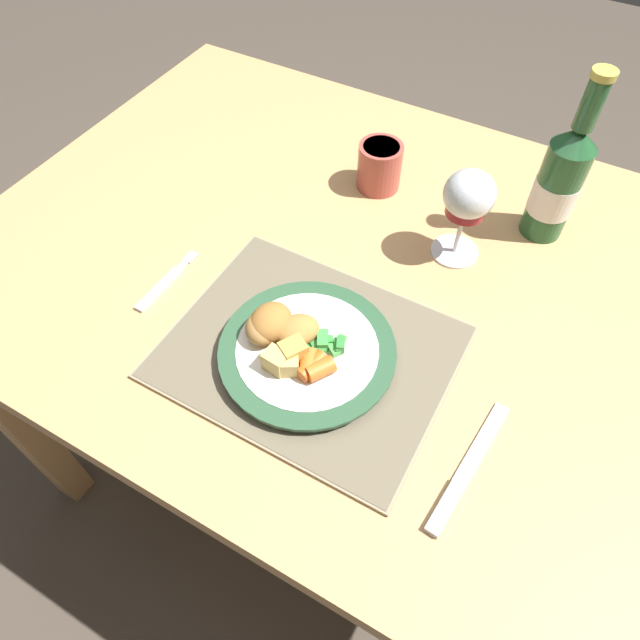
{
  "coord_description": "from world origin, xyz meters",
  "views": [
    {
      "loc": [
        0.24,
        -0.55,
        1.38
      ],
      "look_at": [
        0.02,
        -0.15,
        0.78
      ],
      "focal_mm": 32.0,
      "sensor_mm": 36.0,
      "label": 1
    }
  ],
  "objects_px": {
    "dinner_plate": "(307,352)",
    "fork": "(164,284)",
    "dining_table": "(355,304)",
    "wine_glass": "(468,199)",
    "table_knife": "(462,477)",
    "drinking_cup": "(380,165)",
    "bottle": "(559,182)"
  },
  "relations": [
    {
      "from": "fork",
      "to": "drinking_cup",
      "type": "height_order",
      "value": "drinking_cup"
    },
    {
      "from": "bottle",
      "to": "wine_glass",
      "type": "bearing_deg",
      "value": -131.75
    },
    {
      "from": "fork",
      "to": "drinking_cup",
      "type": "bearing_deg",
      "value": 63.82
    },
    {
      "from": "dinner_plate",
      "to": "table_knife",
      "type": "distance_m",
      "value": 0.25
    },
    {
      "from": "dinner_plate",
      "to": "wine_glass",
      "type": "height_order",
      "value": "wine_glass"
    },
    {
      "from": "dinner_plate",
      "to": "drinking_cup",
      "type": "bearing_deg",
      "value": 101.27
    },
    {
      "from": "dining_table",
      "to": "drinking_cup",
      "type": "bearing_deg",
      "value": 106.7
    },
    {
      "from": "table_knife",
      "to": "drinking_cup",
      "type": "distance_m",
      "value": 0.53
    },
    {
      "from": "dinner_plate",
      "to": "bottle",
      "type": "bearing_deg",
      "value": 63.17
    },
    {
      "from": "fork",
      "to": "table_knife",
      "type": "bearing_deg",
      "value": -7.57
    },
    {
      "from": "drinking_cup",
      "to": "dinner_plate",
      "type": "bearing_deg",
      "value": -78.73
    },
    {
      "from": "dining_table",
      "to": "table_knife",
      "type": "xyz_separation_m",
      "value": [
        0.26,
        -0.24,
        0.1
      ]
    },
    {
      "from": "dining_table",
      "to": "wine_glass",
      "type": "relative_size",
      "value": 8.03
    },
    {
      "from": "dining_table",
      "to": "bottle",
      "type": "relative_size",
      "value": 4.48
    },
    {
      "from": "dining_table",
      "to": "table_knife",
      "type": "distance_m",
      "value": 0.37
    },
    {
      "from": "dinner_plate",
      "to": "fork",
      "type": "bearing_deg",
      "value": 177.94
    },
    {
      "from": "dining_table",
      "to": "wine_glass",
      "type": "distance_m",
      "value": 0.25
    },
    {
      "from": "table_knife",
      "to": "wine_glass",
      "type": "bearing_deg",
      "value": 112.48
    },
    {
      "from": "wine_glass",
      "to": "drinking_cup",
      "type": "height_order",
      "value": "wine_glass"
    },
    {
      "from": "dinner_plate",
      "to": "wine_glass",
      "type": "relative_size",
      "value": 1.56
    },
    {
      "from": "dinner_plate",
      "to": "dining_table",
      "type": "bearing_deg",
      "value": 95.86
    },
    {
      "from": "fork",
      "to": "wine_glass",
      "type": "relative_size",
      "value": 0.88
    },
    {
      "from": "table_knife",
      "to": "bottle",
      "type": "relative_size",
      "value": 0.72
    },
    {
      "from": "dining_table",
      "to": "dinner_plate",
      "type": "height_order",
      "value": "dinner_plate"
    },
    {
      "from": "fork",
      "to": "drinking_cup",
      "type": "distance_m",
      "value": 0.4
    },
    {
      "from": "dinner_plate",
      "to": "fork",
      "type": "xyz_separation_m",
      "value": [
        -0.25,
        0.01,
        -0.01
      ]
    },
    {
      "from": "wine_glass",
      "to": "bottle",
      "type": "xyz_separation_m",
      "value": [
        0.1,
        0.11,
        -0.01
      ]
    },
    {
      "from": "dining_table",
      "to": "wine_glass",
      "type": "height_order",
      "value": "wine_glass"
    },
    {
      "from": "drinking_cup",
      "to": "fork",
      "type": "bearing_deg",
      "value": -116.18
    },
    {
      "from": "dinner_plate",
      "to": "fork",
      "type": "height_order",
      "value": "dinner_plate"
    },
    {
      "from": "fork",
      "to": "dining_table",
      "type": "bearing_deg",
      "value": 37.78
    },
    {
      "from": "dinner_plate",
      "to": "bottle",
      "type": "xyz_separation_m",
      "value": [
        0.2,
        0.4,
        0.08
      ]
    }
  ]
}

